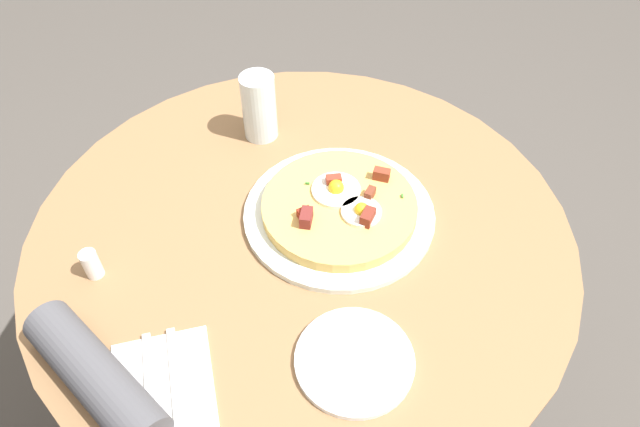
% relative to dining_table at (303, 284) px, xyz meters
% --- Properties ---
extents(ground_plane, '(6.00, 6.00, 0.00)m').
position_rel_dining_table_xyz_m(ground_plane, '(0.00, 0.00, -0.56)').
color(ground_plane, '#4C4742').
extents(dining_table, '(0.95, 0.95, 0.74)m').
position_rel_dining_table_xyz_m(dining_table, '(0.00, 0.00, 0.00)').
color(dining_table, olive).
rests_on(dining_table, ground_plane).
extents(pizza_plate, '(0.34, 0.34, 0.01)m').
position_rel_dining_table_xyz_m(pizza_plate, '(0.04, 0.06, 0.18)').
color(pizza_plate, silver).
rests_on(pizza_plate, dining_table).
extents(breakfast_pizza, '(0.27, 0.27, 0.05)m').
position_rel_dining_table_xyz_m(breakfast_pizza, '(0.04, 0.06, 0.20)').
color(breakfast_pizza, '#D7AD58').
rests_on(breakfast_pizza, pizza_plate).
extents(bread_plate, '(0.18, 0.18, 0.01)m').
position_rel_dining_table_xyz_m(bread_plate, '(0.23, -0.15, 0.18)').
color(bread_plate, white).
rests_on(bread_plate, dining_table).
extents(napkin, '(0.22, 0.21, 0.00)m').
position_rel_dining_table_xyz_m(napkin, '(0.05, -0.35, 0.18)').
color(napkin, white).
rests_on(napkin, dining_table).
extents(fork, '(0.15, 0.12, 0.00)m').
position_rel_dining_table_xyz_m(fork, '(0.06, -0.34, 0.18)').
color(fork, silver).
rests_on(fork, napkin).
extents(knife, '(0.15, 0.12, 0.00)m').
position_rel_dining_table_xyz_m(knife, '(0.04, -0.37, 0.18)').
color(knife, silver).
rests_on(knife, napkin).
extents(water_glass, '(0.07, 0.07, 0.14)m').
position_rel_dining_table_xyz_m(water_glass, '(-0.23, 0.14, 0.24)').
color(water_glass, silver).
rests_on(water_glass, dining_table).
extents(salt_shaker, '(0.03, 0.03, 0.05)m').
position_rel_dining_table_xyz_m(salt_shaker, '(-0.19, -0.29, 0.20)').
color(salt_shaker, white).
rests_on(salt_shaker, dining_table).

